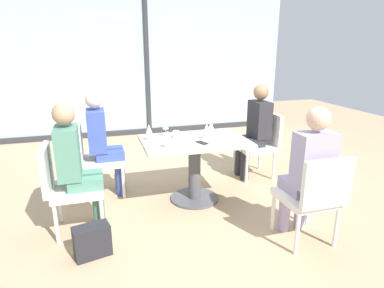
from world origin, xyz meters
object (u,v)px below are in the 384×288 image
(person_far_left, at_px, (103,138))
(wine_glass_1, at_px, (149,129))
(chair_side_end, at_px, (66,184))
(person_side_end, at_px, (76,162))
(person_far_right, at_px, (255,127))
(handbag_0, at_px, (92,241))
(chair_front_right, at_px, (314,194))
(chair_far_left, at_px, (95,156))
(person_front_right, at_px, (308,168))
(chair_far_right, at_px, (261,141))
(coffee_cup, at_px, (176,135))
(dining_table_main, at_px, (195,157))
(wine_glass_4, at_px, (168,136))
(wine_glass_3, at_px, (165,125))
(cell_phone_on_table, at_px, (202,143))
(wine_glass_0, at_px, (211,126))
(wine_glass_2, at_px, (207,128))

(person_far_left, bearing_deg, wine_glass_1, -35.46)
(chair_side_end, xyz_separation_m, person_side_end, (0.11, 0.00, 0.20))
(person_far_right, height_order, handbag_0, person_far_right)
(chair_side_end, height_order, person_side_end, person_side_end)
(chair_front_right, relative_size, wine_glass_1, 4.70)
(chair_far_left, height_order, person_front_right, person_front_right)
(chair_far_right, bearing_deg, chair_side_end, -162.69)
(coffee_cup, bearing_deg, dining_table_main, -29.55)
(wine_glass_4, xyz_separation_m, handbag_0, (-0.80, -0.56, -0.72))
(wine_glass_3, bearing_deg, coffee_cup, -53.44)
(person_far_left, bearing_deg, chair_front_right, -43.53)
(chair_side_end, bearing_deg, wine_glass_3, 26.49)
(chair_far_left, relative_size, cell_phone_on_table, 6.04)
(chair_far_right, distance_m, wine_glass_0, 1.03)
(wine_glass_0, bearing_deg, handbag_0, -148.48)
(dining_table_main, relative_size, person_far_right, 0.93)
(coffee_cup, bearing_deg, wine_glass_0, -7.03)
(chair_far_left, bearing_deg, wine_glass_3, -15.56)
(person_side_end, bearing_deg, cell_phone_on_table, 6.95)
(wine_glass_4, xyz_separation_m, coffee_cup, (0.17, 0.33, -0.09))
(person_far_left, height_order, wine_glass_0, person_far_left)
(chair_front_right, xyz_separation_m, person_side_end, (-1.98, 0.86, 0.20))
(person_front_right, xyz_separation_m, wine_glass_2, (-0.60, 1.03, 0.16))
(dining_table_main, height_order, chair_front_right, chair_front_right)
(chair_far_left, height_order, cell_phone_on_table, chair_far_left)
(person_far_right, relative_size, wine_glass_3, 6.81)
(wine_glass_4, relative_size, cell_phone_on_table, 1.28)
(person_front_right, distance_m, handbag_0, 1.98)
(wine_glass_3, bearing_deg, person_far_right, 10.16)
(dining_table_main, xyz_separation_m, chair_far_left, (-1.09, 0.46, -0.03))
(chair_side_end, distance_m, wine_glass_1, 1.03)
(wine_glass_1, bearing_deg, wine_glass_3, 30.12)
(chair_far_right, relative_size, cell_phone_on_table, 6.04)
(dining_table_main, height_order, wine_glass_0, wine_glass_0)
(chair_side_end, height_order, handbag_0, chair_side_end)
(wine_glass_0, distance_m, handbag_0, 1.76)
(chair_side_end, height_order, coffee_cup, chair_side_end)
(person_side_end, xyz_separation_m, person_far_left, (0.26, 0.76, 0.00))
(coffee_cup, bearing_deg, person_side_end, -158.84)
(chair_side_end, relative_size, chair_front_right, 1.00)
(chair_far_left, relative_size, wine_glass_0, 4.70)
(person_far_left, distance_m, wine_glass_0, 1.27)
(chair_front_right, height_order, handbag_0, chair_front_right)
(wine_glass_4, bearing_deg, coffee_cup, 63.14)
(person_far_right, height_order, wine_glass_0, person_far_right)
(chair_front_right, xyz_separation_m, wine_glass_4, (-1.08, 0.95, 0.37))
(dining_table_main, xyz_separation_m, handbag_0, (-1.15, -0.78, -0.38))
(chair_front_right, relative_size, wine_glass_4, 4.70)
(wine_glass_0, relative_size, cell_phone_on_table, 1.28)
(chair_front_right, bearing_deg, person_far_left, 136.47)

